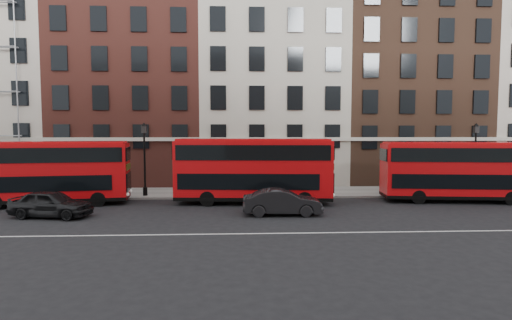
{
  "coord_description": "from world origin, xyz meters",
  "views": [
    {
      "loc": [
        -3.26,
        -20.51,
        4.79
      ],
      "look_at": [
        -2.05,
        5.0,
        3.0
      ],
      "focal_mm": 28.0,
      "sensor_mm": 36.0,
      "label": 1
    }
  ],
  "objects_px": {
    "car_front": "(282,202)",
    "bus_a": "(48,171)",
    "car_rear": "(51,204)",
    "bus_b": "(253,169)",
    "bus_c": "(455,170)"
  },
  "relations": [
    {
      "from": "car_front",
      "to": "bus_a",
      "type": "bearing_deg",
      "value": 77.24
    },
    {
      "from": "bus_a",
      "to": "car_rear",
      "type": "xyz_separation_m",
      "value": [
        1.84,
        -3.79,
        -1.47
      ]
    },
    {
      "from": "bus_a",
      "to": "bus_b",
      "type": "height_order",
      "value": "bus_b"
    },
    {
      "from": "bus_c",
      "to": "bus_b",
      "type": "bearing_deg",
      "value": -172.99
    },
    {
      "from": "car_front",
      "to": "bus_c",
      "type": "bearing_deg",
      "value": -71.44
    },
    {
      "from": "bus_c",
      "to": "car_front",
      "type": "xyz_separation_m",
      "value": [
        -12.35,
        -3.79,
        -1.45
      ]
    },
    {
      "from": "car_rear",
      "to": "bus_c",
      "type": "bearing_deg",
      "value": -71.35
    },
    {
      "from": "bus_c",
      "to": "car_rear",
      "type": "height_order",
      "value": "bus_c"
    },
    {
      "from": "bus_b",
      "to": "bus_c",
      "type": "xyz_separation_m",
      "value": [
        13.89,
        0.0,
        -0.13
      ]
    },
    {
      "from": "car_rear",
      "to": "bus_a",
      "type": "bearing_deg",
      "value": 36.07
    },
    {
      "from": "bus_b",
      "to": "car_front",
      "type": "bearing_deg",
      "value": -63.31
    },
    {
      "from": "bus_a",
      "to": "bus_c",
      "type": "height_order",
      "value": "bus_a"
    },
    {
      "from": "bus_b",
      "to": "bus_c",
      "type": "distance_m",
      "value": 13.89
    },
    {
      "from": "bus_b",
      "to": "car_rear",
      "type": "xyz_separation_m",
      "value": [
        -11.51,
        -3.8,
        -1.56
      ]
    },
    {
      "from": "car_rear",
      "to": "car_front",
      "type": "bearing_deg",
      "value": -79.82
    }
  ]
}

